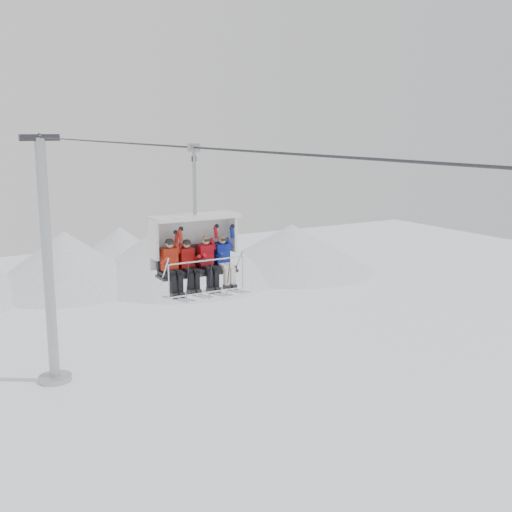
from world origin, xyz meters
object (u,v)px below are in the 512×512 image
lift_tower_right (49,280)px  skier_far_right (224,259)px  skier_far_left (171,264)px  chairlift_carrier (194,243)px  skier_center_left (188,264)px  skier_center_right (207,260)px

lift_tower_right → skier_far_right: bearing=-87.6°
skier_far_left → skier_far_right: size_ratio=1.00×
chairlift_carrier → skier_center_left: bearing=-135.1°
chairlift_carrier → skier_center_right: bearing=-48.9°
skier_center_right → chairlift_carrier: bearing=131.1°
skier_far_left → skier_center_right: 1.08m
lift_tower_right → skier_far_left: lift_tower_right is taller
lift_tower_right → skier_center_left: size_ratio=7.99×
lift_tower_right → skier_far_left: (-0.81, -18.89, 4.44)m
skier_center_left → skier_far_right: 1.10m
skier_far_left → skier_center_right: skier_far_left is taller
skier_center_left → skier_far_right: bearing=0.1°
skier_far_left → skier_center_left: bearing=-0.9°
lift_tower_right → skier_center_right: lift_tower_right is taller
lift_tower_right → skier_center_left: lift_tower_right is taller
chairlift_carrier → skier_center_right: size_ratio=2.36×
lift_tower_right → skier_center_left: 19.40m
skier_far_left → skier_far_right: (1.60, -0.01, -0.02)m
skier_center_right → lift_tower_right: bearing=90.8°
skier_center_left → skier_center_right: size_ratio=1.00×
chairlift_carrier → skier_far_left: chairlift_carrier is taller
skier_center_right → skier_center_left: bearing=-179.3°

